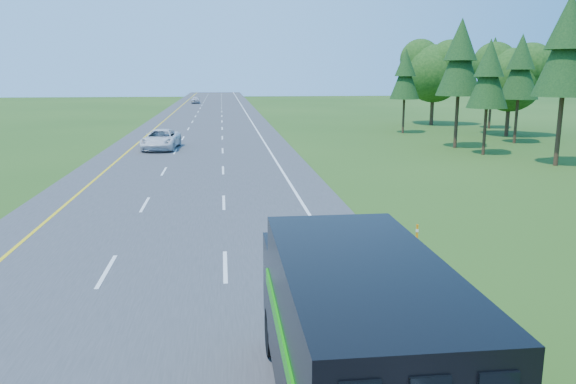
# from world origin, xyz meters

# --- Properties ---
(road) EXTENTS (15.00, 260.00, 0.04)m
(road) POSITION_xyz_m (0.00, 50.00, 0.02)
(road) COLOR #38383A
(road) RESTS_ON ground
(lane_markings) EXTENTS (11.15, 260.00, 0.01)m
(lane_markings) POSITION_xyz_m (0.00, 50.00, 0.04)
(lane_markings) COLOR yellow
(lane_markings) RESTS_ON road
(horse_truck) EXTENTS (2.45, 7.59, 3.35)m
(horse_truck) POSITION_xyz_m (3.82, 11.12, 1.83)
(horse_truck) COLOR black
(horse_truck) RESTS_ON road
(white_suv) EXTENTS (2.97, 5.77, 1.56)m
(white_suv) POSITION_xyz_m (-3.07, 48.61, 0.82)
(white_suv) COLOR silver
(white_suv) RESTS_ON road
(far_car) EXTENTS (1.89, 4.20, 1.40)m
(far_car) POSITION_xyz_m (-3.30, 116.60, 0.74)
(far_car) COLOR #B8B8BF
(far_car) RESTS_ON road
(delineator) EXTENTS (0.08, 0.04, 0.98)m
(delineator) POSITION_xyz_m (8.40, 20.86, 0.52)
(delineator) COLOR orange
(delineator) RESTS_ON ground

